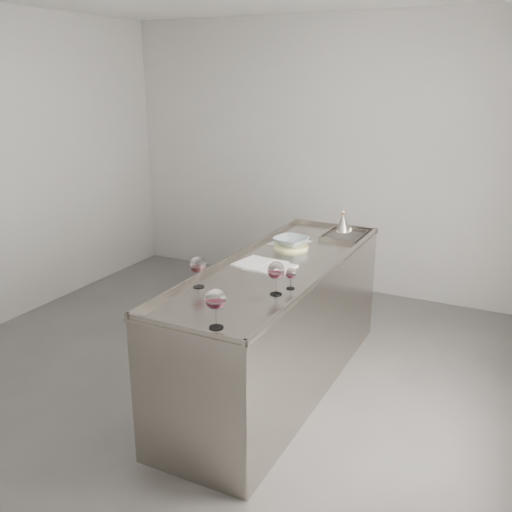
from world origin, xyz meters
The scene contains 12 objects.
room_shell centered at (0.00, 0.00, 1.40)m, with size 4.54×5.04×2.84m.
counter centered at (0.50, 0.30, 0.47)m, with size 0.77×2.42×0.97m.
wine_glass_left centered at (0.23, -0.31, 1.08)m, with size 0.10×0.10×0.20m.
wine_glass_middle centered at (0.63, -0.78, 1.10)m, with size 0.11×0.11×0.22m.
wine_glass_right centered at (0.71, -0.20, 1.09)m, with size 0.11×0.11×0.21m.
wine_glass_small centered at (0.75, -0.07, 1.04)m, with size 0.07×0.07×0.14m.
notebook centered at (0.41, 0.25, 0.95)m, with size 0.44×0.34×0.02m.
loose_paper_top centered at (0.42, 0.26, 0.94)m, with size 0.22×0.31×0.00m, color silver.
loose_paper_under centered at (0.35, 0.85, 0.94)m, with size 0.22×0.32×0.00m, color silver.
trivet centered at (0.41, 0.74, 0.95)m, with size 0.27×0.27×0.02m, color #ECE798.
ceramic_bowl centered at (0.41, 0.74, 0.99)m, with size 0.25×0.25×0.06m, color gray.
wine_funnel centered at (0.61, 1.38, 1.00)m, with size 0.14×0.14×0.20m.
Camera 1 is at (2.06, -3.15, 2.22)m, focal length 40.00 mm.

